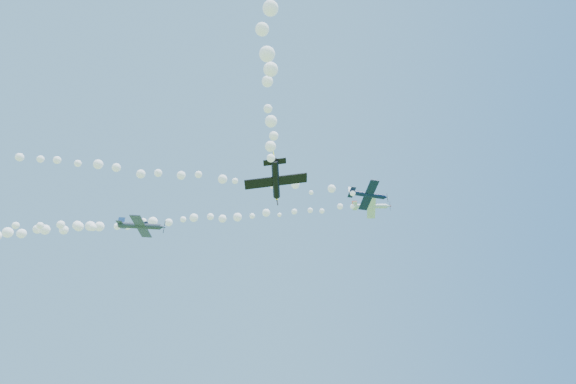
{
  "coord_description": "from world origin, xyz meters",
  "views": [
    {
      "loc": [
        -2.69,
        -62.33,
        2.0
      ],
      "look_at": [
        2.59,
        -6.55,
        46.8
      ],
      "focal_mm": 30.0,
      "sensor_mm": 36.0,
      "label": 1
    }
  ],
  "objects": [
    {
      "name": "plane_grey",
      "position": [
        -17.96,
        -5.13,
        40.31
      ],
      "size": [
        6.89,
        7.16,
        2.33
      ],
      "rotation": [
        0.17,
        0.04,
        -0.06
      ],
      "color": "#363D4F"
    },
    {
      "name": "smoke_trail_white",
      "position": [
        -25.22,
        13.2,
        52.79
      ],
      "size": [
        83.17,
        19.81,
        2.94
      ],
      "primitive_type": null,
      "color": "white"
    },
    {
      "name": "plane_black",
      "position": [
        -0.13,
        -20.55,
        37.16
      ],
      "size": [
        7.22,
        6.82,
        2.59
      ],
      "rotation": [
        -0.15,
        0.08,
        1.46
      ],
      "color": "black"
    },
    {
      "name": "plane_white",
      "position": [
        18.35,
        3.87,
        53.07
      ],
      "size": [
        6.92,
        7.35,
        2.65
      ],
      "rotation": [
        0.02,
        0.08,
        -0.21
      ],
      "color": "white"
    },
    {
      "name": "smoke_trail_navy",
      "position": [
        -27.94,
        -10.92,
        46.17
      ],
      "size": [
        81.27,
        8.5,
        2.5
      ],
      "primitive_type": null,
      "color": "white"
    },
    {
      "name": "plane_navy",
      "position": [
        14.54,
        -7.57,
        46.36
      ],
      "size": [
        6.22,
        6.54,
        2.11
      ],
      "rotation": [
        -0.09,
        0.04,
        0.08
      ],
      "color": "#0D1B3D"
    }
  ]
}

